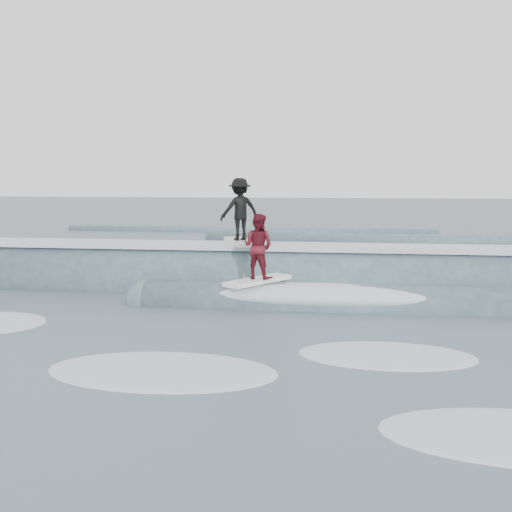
# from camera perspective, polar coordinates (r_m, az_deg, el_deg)

# --- Properties ---
(ground) EXTENTS (160.00, 160.00, 0.00)m
(ground) POSITION_cam_1_polar(r_m,az_deg,el_deg) (11.88, -2.55, -7.91)
(ground) COLOR #40505E
(ground) RESTS_ON ground
(breaking_wave) EXTENTS (22.03, 4.03, 2.50)m
(breaking_wave) POSITION_cam_1_polar(r_m,az_deg,el_deg) (16.36, 1.18, -3.37)
(breaking_wave) COLOR #334D57
(breaking_wave) RESTS_ON ground
(surfer_black) EXTENTS (1.34, 2.06, 1.89)m
(surfer_black) POSITION_cam_1_polar(r_m,az_deg,el_deg) (16.49, -1.63, 4.46)
(surfer_black) COLOR silver
(surfer_black) RESTS_ON ground
(surfer_red) EXTENTS (1.62, 1.94, 1.74)m
(surfer_red) POSITION_cam_1_polar(r_m,az_deg,el_deg) (14.28, 0.21, 0.56)
(surfer_red) COLOR white
(surfer_red) RESTS_ON ground
(whitewater) EXTENTS (18.79, 8.50, 0.10)m
(whitewater) POSITION_cam_1_polar(r_m,az_deg,el_deg) (10.66, -0.30, -9.75)
(whitewater) COLOR silver
(whitewater) RESTS_ON ground
(far_swells) EXTENTS (35.95, 8.65, 0.80)m
(far_swells) POSITION_cam_1_polar(r_m,az_deg,el_deg) (29.17, 2.88, 1.51)
(far_swells) COLOR #334D57
(far_swells) RESTS_ON ground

